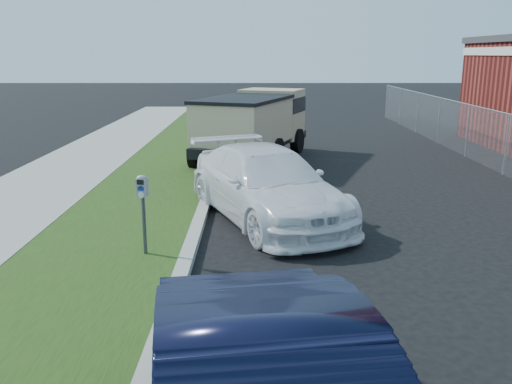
{
  "coord_description": "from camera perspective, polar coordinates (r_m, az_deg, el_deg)",
  "views": [
    {
      "loc": [
        -1.42,
        -8.79,
        3.5
      ],
      "look_at": [
        -1.4,
        1.0,
        1.0
      ],
      "focal_mm": 38.0,
      "sensor_mm": 36.0,
      "label": 1
    }
  ],
  "objects": [
    {
      "name": "streetside",
      "position": [
        12.06,
        -20.25,
        -3.12
      ],
      "size": [
        6.12,
        50.0,
        0.15
      ],
      "color": "gray",
      "rests_on": "ground"
    },
    {
      "name": "dump_truck",
      "position": [
        18.42,
        -0.13,
        7.38
      ],
      "size": [
        4.0,
        6.13,
        2.26
      ],
      "rotation": [
        0.0,
        0.0,
        -0.36
      ],
      "color": "black",
      "rests_on": "ground"
    },
    {
      "name": "chainlink_fence",
      "position": [
        17.59,
        24.97,
        5.68
      ],
      "size": [
        0.06,
        30.06,
        30.0
      ],
      "color": "slate",
      "rests_on": "ground"
    },
    {
      "name": "ground",
      "position": [
        9.57,
        8.49,
        -7.3
      ],
      "size": [
        120.0,
        120.0,
        0.0
      ],
      "primitive_type": "plane",
      "color": "black",
      "rests_on": "ground"
    },
    {
      "name": "parking_meter",
      "position": [
        9.38,
        -11.84,
        -0.55
      ],
      "size": [
        0.22,
        0.17,
        1.4
      ],
      "rotation": [
        0.0,
        0.0,
        -0.24
      ],
      "color": "#3F4247",
      "rests_on": "ground"
    },
    {
      "name": "white_wagon",
      "position": [
        11.8,
        1.0,
        0.92
      ],
      "size": [
        4.06,
        5.7,
        1.53
      ],
      "primitive_type": "imported",
      "rotation": [
        0.0,
        0.0,
        0.41
      ],
      "color": "white",
      "rests_on": "ground"
    }
  ]
}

